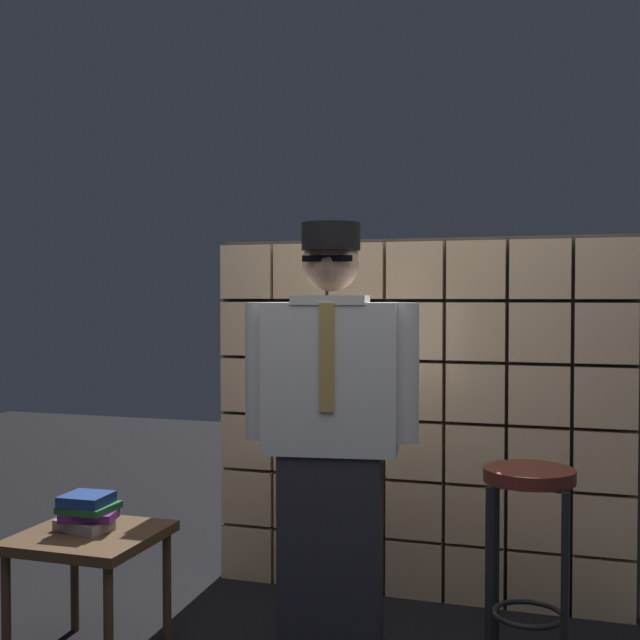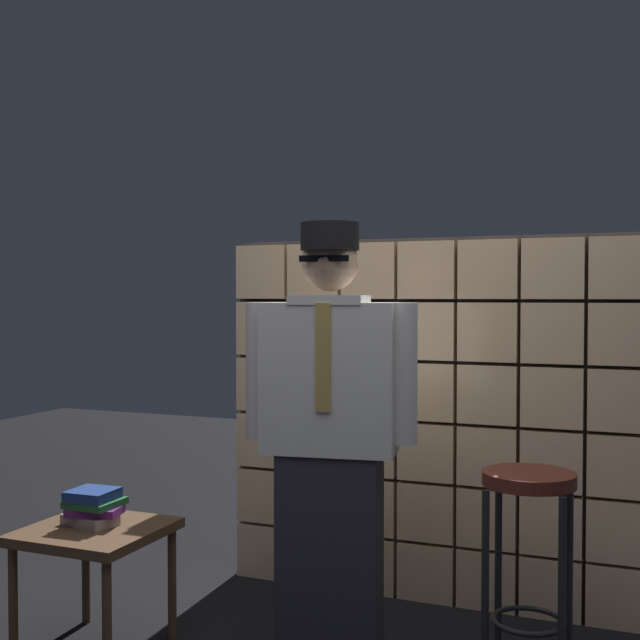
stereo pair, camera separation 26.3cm
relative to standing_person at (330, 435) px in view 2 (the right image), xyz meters
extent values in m
cube|color=#E0B78C|center=(-0.67, 0.78, -0.76)|extent=(0.27, 0.08, 0.27)
cube|color=#E0B78C|center=(-0.39, 0.78, -0.76)|extent=(0.27, 0.08, 0.27)
cube|color=#E0B78C|center=(-0.10, 0.78, -0.76)|extent=(0.27, 0.08, 0.27)
cube|color=#E0B78C|center=(0.18, 0.78, -0.76)|extent=(0.27, 0.08, 0.27)
cube|color=#E0B78C|center=(0.46, 0.78, -0.76)|extent=(0.27, 0.08, 0.27)
cube|color=#E0B78C|center=(0.75, 0.78, -0.76)|extent=(0.27, 0.08, 0.27)
cube|color=#E0B78C|center=(1.03, 0.78, -0.76)|extent=(0.27, 0.08, 0.27)
cube|color=#E0B78C|center=(-0.67, 0.78, -0.48)|extent=(0.27, 0.08, 0.27)
cube|color=#E0B78C|center=(-0.39, 0.78, -0.48)|extent=(0.27, 0.08, 0.27)
cube|color=#E0B78C|center=(-0.10, 0.78, -0.48)|extent=(0.27, 0.08, 0.27)
cube|color=#E0B78C|center=(0.18, 0.78, -0.48)|extent=(0.27, 0.08, 0.27)
cube|color=#E0B78C|center=(0.46, 0.78, -0.48)|extent=(0.27, 0.08, 0.27)
cube|color=#E0B78C|center=(0.75, 0.78, -0.48)|extent=(0.27, 0.08, 0.27)
cube|color=#E0B78C|center=(1.03, 0.78, -0.48)|extent=(0.27, 0.08, 0.27)
cube|color=#E0B78C|center=(-0.67, 0.78, -0.19)|extent=(0.27, 0.08, 0.27)
cube|color=#E0B78C|center=(-0.39, 0.78, -0.19)|extent=(0.27, 0.08, 0.27)
cube|color=#E0B78C|center=(-0.10, 0.78, -0.19)|extent=(0.27, 0.08, 0.27)
cube|color=#E0B78C|center=(0.18, 0.78, -0.19)|extent=(0.27, 0.08, 0.27)
cube|color=#E0B78C|center=(0.46, 0.78, -0.19)|extent=(0.27, 0.08, 0.27)
cube|color=#E0B78C|center=(0.75, 0.78, -0.19)|extent=(0.27, 0.08, 0.27)
cube|color=#E0B78C|center=(1.03, 0.78, -0.19)|extent=(0.27, 0.08, 0.27)
cube|color=#E0B78C|center=(-0.67, 0.78, 0.09)|extent=(0.27, 0.08, 0.27)
cube|color=#E0B78C|center=(-0.39, 0.78, 0.09)|extent=(0.27, 0.08, 0.27)
cube|color=#E0B78C|center=(-0.10, 0.78, 0.09)|extent=(0.27, 0.08, 0.27)
cube|color=#E0B78C|center=(0.18, 0.78, 0.09)|extent=(0.27, 0.08, 0.27)
cube|color=#E0B78C|center=(0.46, 0.78, 0.09)|extent=(0.27, 0.08, 0.27)
cube|color=#E0B78C|center=(0.75, 0.78, 0.09)|extent=(0.27, 0.08, 0.27)
cube|color=#E0B78C|center=(1.03, 0.78, 0.09)|extent=(0.27, 0.08, 0.27)
cube|color=#E0B78C|center=(-0.67, 0.78, 0.37)|extent=(0.27, 0.08, 0.27)
cube|color=#E0B78C|center=(-0.39, 0.78, 0.37)|extent=(0.27, 0.08, 0.27)
cube|color=#E0B78C|center=(-0.10, 0.78, 0.37)|extent=(0.27, 0.08, 0.27)
cube|color=#E0B78C|center=(0.18, 0.78, 0.37)|extent=(0.27, 0.08, 0.27)
cube|color=#E0B78C|center=(0.46, 0.78, 0.37)|extent=(0.27, 0.08, 0.27)
cube|color=#E0B78C|center=(0.75, 0.78, 0.37)|extent=(0.27, 0.08, 0.27)
cube|color=#E0B78C|center=(1.03, 0.78, 0.37)|extent=(0.27, 0.08, 0.27)
cube|color=#E0B78C|center=(-0.67, 0.78, 0.66)|extent=(0.27, 0.08, 0.27)
cube|color=#E0B78C|center=(-0.39, 0.78, 0.66)|extent=(0.27, 0.08, 0.27)
cube|color=#E0B78C|center=(-0.10, 0.78, 0.66)|extent=(0.27, 0.08, 0.27)
cube|color=#E0B78C|center=(0.18, 0.78, 0.66)|extent=(0.27, 0.08, 0.27)
cube|color=#E0B78C|center=(0.46, 0.78, 0.66)|extent=(0.27, 0.08, 0.27)
cube|color=#E0B78C|center=(0.75, 0.78, 0.66)|extent=(0.27, 0.08, 0.27)
cube|color=#E0B78C|center=(1.03, 0.78, 0.66)|extent=(0.27, 0.08, 0.27)
cube|color=#38332D|center=(0.18, 0.84, -0.05)|extent=(2.01, 0.02, 1.73)
cube|color=#28282D|center=(0.00, 0.00, -0.48)|extent=(0.42, 0.26, 0.82)
cube|color=silver|center=(0.00, 0.00, 0.22)|extent=(0.54, 0.30, 0.58)
cube|color=tan|center=(0.02, -0.12, 0.31)|extent=(0.06, 0.02, 0.41)
cube|color=silver|center=(0.00, 0.00, 0.52)|extent=(0.32, 0.28, 0.04)
sphere|color=tan|center=(0.00, 0.00, 0.67)|extent=(0.22, 0.22, 0.22)
ellipsoid|color=black|center=(0.01, -0.05, 0.63)|extent=(0.16, 0.10, 0.10)
cube|color=black|center=(0.02, -0.10, 0.68)|extent=(0.19, 0.04, 0.02)
cylinder|color=black|center=(0.01, -0.08, 0.71)|extent=(0.19, 0.19, 0.01)
cylinder|color=black|center=(0.00, 0.00, 0.77)|extent=(0.23, 0.23, 0.11)
cylinder|color=silver|center=(0.28, 0.05, 0.24)|extent=(0.12, 0.12, 0.54)
cylinder|color=silver|center=(-0.28, -0.04, 0.24)|extent=(0.12, 0.12, 0.54)
cylinder|color=#592319|center=(0.74, 0.11, -0.13)|extent=(0.34, 0.34, 0.05)
torus|color=black|center=(0.74, 0.11, -0.66)|extent=(0.27, 0.27, 0.02)
cylinder|color=black|center=(0.61, -0.03, -0.52)|extent=(0.03, 0.03, 0.74)
cylinder|color=black|center=(0.88, -0.03, -0.52)|extent=(0.03, 0.03, 0.74)
cylinder|color=black|center=(0.61, 0.24, -0.52)|extent=(0.03, 0.03, 0.74)
cylinder|color=black|center=(0.88, 0.24, -0.52)|extent=(0.03, 0.03, 0.74)
cube|color=#513823|center=(-0.91, -0.26, -0.41)|extent=(0.52, 0.52, 0.04)
cylinder|color=#513823|center=(-1.13, -0.48, -0.66)|extent=(0.04, 0.04, 0.46)
cylinder|color=#513823|center=(-0.69, -0.48, -0.66)|extent=(0.04, 0.04, 0.46)
cylinder|color=#513823|center=(-1.13, -0.04, -0.66)|extent=(0.04, 0.04, 0.46)
cylinder|color=#513823|center=(-0.69, -0.04, -0.66)|extent=(0.04, 0.04, 0.46)
cube|color=gray|center=(-0.95, -0.25, -0.37)|extent=(0.23, 0.17, 0.04)
cube|color=#591E66|center=(-0.93, -0.24, -0.33)|extent=(0.23, 0.18, 0.03)
cube|color=#1E592D|center=(-0.93, -0.23, -0.30)|extent=(0.20, 0.19, 0.03)
cube|color=navy|center=(-0.94, -0.24, -0.27)|extent=(0.18, 0.18, 0.04)
camera|label=1|loc=(0.91, -3.03, 0.54)|focal=46.11mm
camera|label=2|loc=(1.16, -2.95, 0.54)|focal=46.11mm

